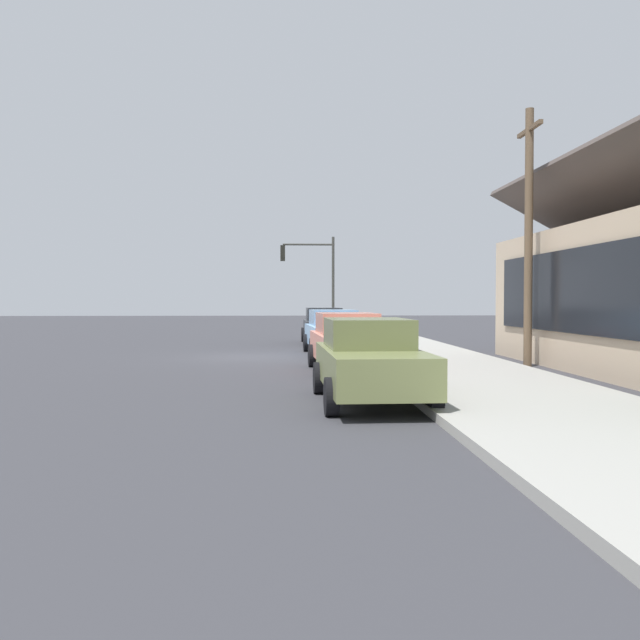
{
  "coord_description": "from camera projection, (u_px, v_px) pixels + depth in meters",
  "views": [
    {
      "loc": [
        23.2,
        1.1,
        1.96
      ],
      "look_at": [
        2.88,
        2.15,
        1.35
      ],
      "focal_mm": 38.24,
      "sensor_mm": 36.0,
      "label": 1
    }
  ],
  "objects": [
    {
      "name": "sidewalk_curb",
      "position": [
        416.0,
        354.0,
        23.44
      ],
      "size": [
        60.0,
        4.2,
        0.16
      ],
      "primitive_type": "cube",
      "color": "#A3A099",
      "rests_on": "ground"
    },
    {
      "name": "traffic_light_main",
      "position": [
        313.0,
        270.0,
        35.1
      ],
      "size": [
        0.37,
        2.79,
        5.2
      ],
      "color": "#383833",
      "rests_on": "ground"
    },
    {
      "name": "car_coral",
      "position": [
        348.0,
        342.0,
        18.62
      ],
      "size": [
        4.51,
        2.14,
        1.59
      ],
      "rotation": [
        0.0,
        0.0,
        0.04
      ],
      "color": "#EA8C75",
      "rests_on": "ground"
    },
    {
      "name": "ground_plane",
      "position": [
        253.0,
        357.0,
        23.16
      ],
      "size": [
        120.0,
        120.0,
        0.0
      ],
      "primitive_type": "plane",
      "color": "#38383D"
    },
    {
      "name": "car_skyblue",
      "position": [
        334.0,
        331.0,
        24.53
      ],
      "size": [
        4.41,
        2.17,
        1.59
      ],
      "rotation": [
        0.0,
        0.0,
        0.05
      ],
      "color": "#8CB7E0",
      "rests_on": "ground"
    },
    {
      "name": "car_olive",
      "position": [
        370.0,
        360.0,
        12.97
      ],
      "size": [
        4.49,
        2.06,
        1.59
      ],
      "rotation": [
        0.0,
        0.0,
        0.02
      ],
      "color": "olive",
      "rests_on": "ground"
    },
    {
      "name": "utility_pole_wooden",
      "position": [
        529.0,
        232.0,
        19.81
      ],
      "size": [
        1.8,
        0.24,
        7.5
      ],
      "color": "brown",
      "rests_on": "ground"
    },
    {
      "name": "car_charcoal",
      "position": [
        324.0,
        325.0,
        30.45
      ],
      "size": [
        4.6,
        1.98,
        1.59
      ],
      "rotation": [
        0.0,
        0.0,
        0.0
      ],
      "color": "#2D3035",
      "rests_on": "ground"
    },
    {
      "name": "fire_hydrant_red",
      "position": [
        369.0,
        339.0,
        25.21
      ],
      "size": [
        0.22,
        0.22,
        0.71
      ],
      "color": "red",
      "rests_on": "sidewalk_curb"
    }
  ]
}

